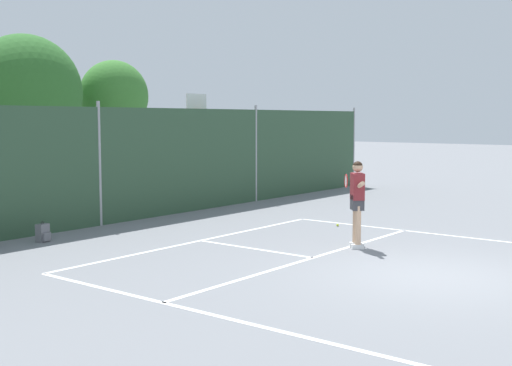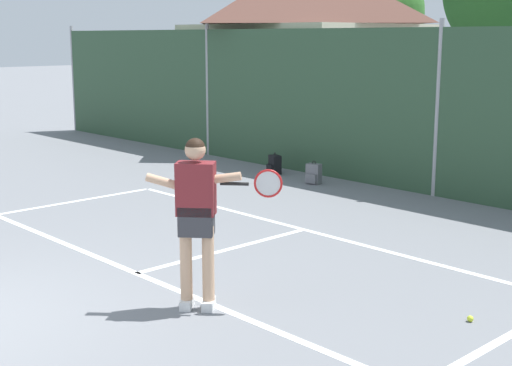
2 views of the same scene
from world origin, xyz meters
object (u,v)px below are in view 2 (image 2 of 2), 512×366
tennis_ball (470,319)px  backpack_grey (313,174)px  tennis_player (197,208)px  backpack_black (274,165)px

tennis_ball → backpack_grey: size_ratio=0.14×
tennis_player → tennis_ball: size_ratio=28.10×
backpack_black → tennis_player: bearing=-50.6°
tennis_ball → backpack_black: size_ratio=0.14×
tennis_ball → backpack_grey: backpack_grey is taller
tennis_player → tennis_ball: bearing=39.1°
tennis_player → tennis_ball: tennis_player is taller
backpack_black → tennis_ball: bearing=-30.7°
backpack_black → backpack_grey: size_ratio=1.00×
tennis_ball → backpack_black: backpack_black is taller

